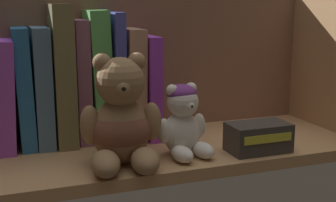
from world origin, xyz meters
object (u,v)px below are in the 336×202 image
Objects in this scene: book_8 at (98,76)px; small_product_box at (258,137)px; book_6 at (62,75)px; book_11 at (145,85)px; teddy_bear_smaller at (183,122)px; teddy_bear_larger at (121,122)px; book_10 at (129,83)px; book_7 at (81,81)px; book_3 at (3,95)px; book_4 at (24,88)px; book_9 at (114,76)px; book_5 at (42,87)px.

book_8 is 2.27× the size of small_product_box.
book_11 is (15.25, 0.00, -2.81)cm from book_6.
book_8 reaches higher than teddy_bear_smaller.
book_8 reaches higher than teddy_bear_larger.
book_10 is 16.45cm from teddy_bear_larger.
book_7 reaches higher than small_product_box.
book_7 is at bearing 180.00° from book_10.
book_3 is 22.02cm from book_10.
book_3 is 13.17cm from book_7.
book_4 reaches higher than teddy_bear_smaller.
book_9 is 6.24cm from book_11.
teddy_bear_smaller is (5.09, -14.25, -4.40)cm from book_10.
book_6 is 17.47cm from teddy_bear_larger.
book_9 is at bearing 180.00° from book_10.
book_5 is (3.04, 0.00, 0.02)cm from book_4.
book_10 is at bearing 0.00° from book_4.
book_6 is at bearing 113.91° from teddy_bear_larger.
book_5 is 25.59cm from teddy_bear_smaller.
book_7 is at bearing 134.52° from teddy_bear_smaller.
book_8 reaches higher than book_10.
teddy_bear_smaller is at bearing -52.82° from book_8.
book_4 is 1.19× the size of teddy_bear_larger.
book_11 is (8.80, 0.00, -2.28)cm from book_8.
book_4 is 1.02× the size of book_10.
book_8 is at bearing 0.00° from book_6.
book_8 reaches higher than small_product_box.
book_8 is (6.45, 0.00, -0.53)cm from book_6.
book_4 is 6.79cm from book_6.
small_product_box is (29.83, -16.82, -9.75)cm from book_6.
teddy_bear_smaller is at bearing -27.74° from book_3.
book_5 is at bearing 153.21° from small_product_box.
small_product_box is (36.34, -16.82, -7.83)cm from book_4.
small_product_box is at bearing -35.73° from book_8.
book_4 is at bearing 180.00° from book_11.
book_8 is at bearing 91.06° from teddy_bear_larger.
book_6 is (6.51, 0.00, 1.92)cm from book_4.
book_11 is 1.83× the size of small_product_box.
teddy_bear_larger is (3.49, -15.19, -4.06)cm from book_7.
book_6 is 2.05× the size of teddy_bear_smaller.
teddy_bear_larger is at bearing -99.87° from book_9.
book_8 is 1.02× the size of book_9.
book_10 is (15.65, 0.00, -0.25)cm from book_5.
book_3 and book_11 have the same top height.
book_9 is at bearing 0.00° from book_4.
book_8 is at bearing 127.18° from teddy_bear_smaller.
book_11 is (18.73, 0.00, -0.91)cm from book_5.
book_7 reaches higher than teddy_bear_larger.
book_6 is at bearing 180.00° from book_9.
book_4 is 13.04cm from book_8.
book_6 is at bearing 0.00° from book_4.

